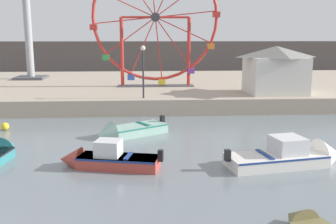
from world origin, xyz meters
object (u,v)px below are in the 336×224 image
(promenade_lamp_near, at_px, (143,63))
(ferris_wheel_red_frame, at_px, (155,20))
(motorboat_seafoam, at_px, (126,131))
(motorboat_white_red_stripe, at_px, (296,156))
(motorboat_faded_red, at_px, (104,159))
(carnival_booth_white_ticket, at_px, (275,69))
(mooring_buoy_orange, at_px, (5,126))

(promenade_lamp_near, bearing_deg, ferris_wheel_red_frame, 80.89)
(motorboat_seafoam, relative_size, ferris_wheel_red_frame, 0.37)
(motorboat_white_red_stripe, distance_m, motorboat_faded_red, 7.79)
(motorboat_white_red_stripe, height_order, carnival_booth_white_ticket, carnival_booth_white_ticket)
(motorboat_seafoam, bearing_deg, promenade_lamp_near, -131.52)
(ferris_wheel_red_frame, bearing_deg, motorboat_seafoam, -98.96)
(motorboat_seafoam, height_order, motorboat_faded_red, motorboat_faded_red)
(ferris_wheel_red_frame, distance_m, promenade_lamp_near, 6.98)
(carnival_booth_white_ticket, height_order, mooring_buoy_orange, carnival_booth_white_ticket)
(motorboat_seafoam, height_order, promenade_lamp_near, promenade_lamp_near)
(motorboat_seafoam, xyz_separation_m, mooring_buoy_orange, (-6.76, 1.69, -0.05))
(motorboat_seafoam, bearing_deg, ferris_wheel_red_frame, -131.68)
(promenade_lamp_near, bearing_deg, carnival_booth_white_ticket, 10.03)
(ferris_wheel_red_frame, height_order, mooring_buoy_orange, ferris_wheel_red_frame)
(motorboat_seafoam, height_order, carnival_booth_white_ticket, carnival_booth_white_ticket)
(motorboat_faded_red, bearing_deg, promenade_lamp_near, -85.94)
(carnival_booth_white_ticket, relative_size, promenade_lamp_near, 1.25)
(motorboat_seafoam, relative_size, motorboat_faded_red, 0.93)
(mooring_buoy_orange, bearing_deg, promenade_lamp_near, 28.75)
(motorboat_faded_red, height_order, ferris_wheel_red_frame, ferris_wheel_red_frame)
(motorboat_faded_red, xyz_separation_m, carnival_booth_white_ticket, (11.02, 12.42, 2.48))
(mooring_buoy_orange, bearing_deg, carnival_booth_white_ticket, 18.95)
(motorboat_white_red_stripe, distance_m, promenade_lamp_near, 12.85)
(motorboat_white_red_stripe, distance_m, mooring_buoy_orange, 15.39)
(motorboat_faded_red, height_order, promenade_lamp_near, promenade_lamp_near)
(carnival_booth_white_ticket, xyz_separation_m, mooring_buoy_orange, (-17.12, -5.88, -2.60))
(motorboat_faded_red, distance_m, ferris_wheel_red_frame, 18.19)
(carnival_booth_white_ticket, height_order, promenade_lamp_near, promenade_lamp_near)
(motorboat_seafoam, distance_m, ferris_wheel_red_frame, 13.71)
(motorboat_faded_red, distance_m, carnival_booth_white_ticket, 16.79)
(motorboat_seafoam, bearing_deg, mooring_buoy_orange, -46.77)
(motorboat_white_red_stripe, height_order, mooring_buoy_orange, motorboat_white_red_stripe)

